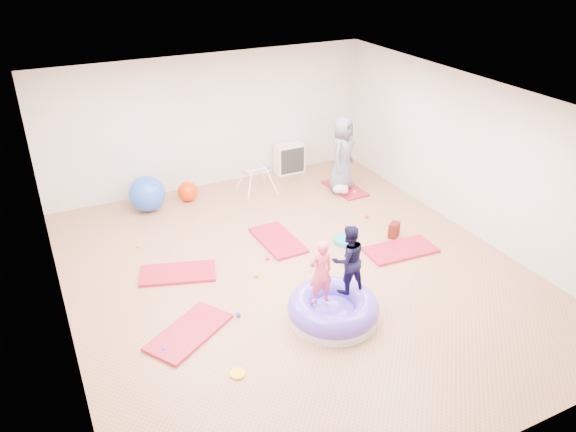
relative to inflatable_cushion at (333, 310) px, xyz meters
name	(u,v)px	position (x,y,z in m)	size (l,w,h in m)	color
room	(297,195)	(0.08, 1.31, 1.24)	(7.01, 8.01, 2.81)	#A97B55
gym_mat_front_left	(189,332)	(-1.96, 0.59, -0.14)	(1.23, 0.62, 0.05)	maroon
gym_mat_mid_left	(178,273)	(-1.67, 2.11, -0.14)	(1.20, 0.60, 0.05)	maroon
gym_mat_center_back	(278,240)	(0.24, 2.36, -0.14)	(1.22, 0.61, 0.05)	maroon
gym_mat_right	(400,250)	(2.01, 1.11, -0.14)	(1.23, 0.62, 0.05)	maroon
gym_mat_rear_right	(345,188)	(2.49, 3.74, -0.14)	(1.07, 0.54, 0.04)	maroon
inflatable_cushion	(333,310)	(0.00, 0.00, 0.00)	(1.31, 1.31, 0.41)	silver
child_pink	(321,269)	(-0.19, 0.06, 0.70)	(0.35, 0.23, 0.97)	#F64D68
child_navy	(348,256)	(0.29, 0.12, 0.75)	(0.51, 0.40, 1.05)	black
adult_caregiver	(342,154)	(2.37, 3.73, 0.68)	(0.77, 0.50, 1.58)	slate
infant	(341,189)	(2.26, 3.52, -0.01)	(0.35, 0.36, 0.21)	#AFD7EC
ball_pit_balls	(272,264)	(-0.19, 1.65, -0.12)	(4.99, 3.83, 0.08)	red
exercise_ball_blue	(147,194)	(-1.53, 4.63, 0.19)	(0.71, 0.71, 0.71)	blue
exercise_ball_orange	(188,191)	(-0.69, 4.70, 0.05)	(0.41, 0.41, 0.41)	#EB2D00
infant_play_gym	(257,177)	(0.72, 4.41, 0.20)	(0.71, 0.68, 0.55)	white
cube_shelf	(290,159)	(1.84, 5.10, 0.17)	(0.67, 0.33, 0.67)	white
balance_disc	(345,240)	(1.30, 1.80, -0.12)	(0.40, 0.40, 0.09)	teal
backpack	(394,230)	(2.20, 1.59, -0.02)	(0.24, 0.15, 0.27)	maroon
yellow_toy	(238,374)	(-1.65, -0.45, -0.15)	(0.20, 0.20, 0.03)	yellow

